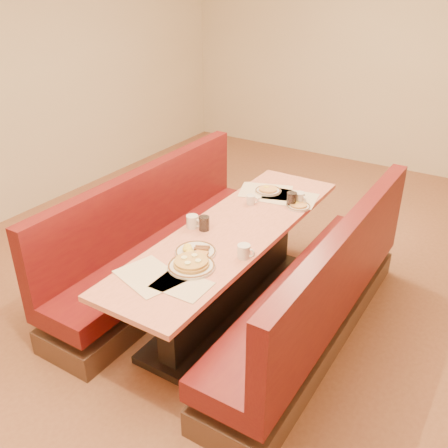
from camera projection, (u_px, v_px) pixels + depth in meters
The scene contains 19 objects.
ground at pixel (232, 308), 4.16m from camera, with size 8.00×8.00×0.00m, color #9E6647.
room_envelope at pixel (234, 70), 3.27m from camera, with size 6.04×8.04×2.82m.
diner_table at pixel (233, 270), 3.99m from camera, with size 0.70×2.50×0.75m.
booth_left at pixel (161, 247), 4.34m from camera, with size 0.55×2.50×1.05m.
booth_right at pixel (318, 301), 3.65m from camera, with size 0.55×2.50×1.05m.
placemat_near_left at pixel (149, 276), 3.23m from camera, with size 0.42×0.31×0.00m, color beige.
placemat_near_right at pixel (182, 285), 3.14m from camera, with size 0.35×0.26×0.00m, color beige.
placemat_far_left at pixel (266, 191), 4.45m from camera, with size 0.45×0.34×0.00m, color beige.
placemat_far_right at pixel (290, 198), 4.32m from camera, with size 0.46×0.34×0.00m, color beige.
pancake_plate at pixel (191, 265), 3.32m from camera, with size 0.32×0.32×0.07m.
eggs_plate at pixel (195, 251), 3.49m from camera, with size 0.29×0.29×0.06m.
extra_plate_mid at pixel (298, 206), 4.15m from camera, with size 0.20×0.20×0.04m.
extra_plate_far at pixel (268, 190), 4.43m from camera, with size 0.23×0.23×0.05m.
coffee_mug_a at pixel (244, 251), 3.42m from camera, with size 0.13×0.09×0.10m.
coffee_mug_b at pixel (193, 221), 3.82m from camera, with size 0.13×0.09×0.10m.
coffee_mug_c at pixel (300, 198), 4.21m from camera, with size 0.12×0.09×0.10m.
coffee_mug_d at pixel (251, 200), 4.20m from camera, with size 0.10×0.07×0.08m.
soda_tumbler_near at pixel (204, 223), 3.78m from camera, with size 0.08×0.08×0.11m.
soda_tumbler_mid at pixel (292, 199), 4.17m from camera, with size 0.09×0.09×0.12m.
Camera 1 is at (1.74, -2.89, 2.55)m, focal length 40.00 mm.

